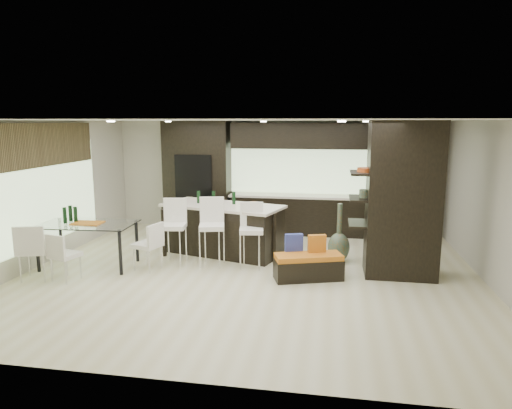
% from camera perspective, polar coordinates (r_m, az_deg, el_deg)
% --- Properties ---
extents(ground, '(8.00, 8.00, 0.00)m').
position_cam_1_polar(ground, '(8.23, -0.70, -8.65)').
color(ground, beige).
rests_on(ground, ground).
extents(back_wall, '(8.00, 0.02, 2.70)m').
position_cam_1_polar(back_wall, '(11.32, 2.45, 3.59)').
color(back_wall, beige).
rests_on(back_wall, ground).
extents(left_wall, '(0.02, 7.00, 2.70)m').
position_cam_1_polar(left_wall, '(9.46, -25.31, 1.27)').
color(left_wall, beige).
rests_on(left_wall, ground).
extents(right_wall, '(0.02, 7.00, 2.70)m').
position_cam_1_polar(right_wall, '(8.20, 27.97, -0.20)').
color(right_wall, beige).
rests_on(right_wall, ground).
extents(ceiling, '(8.00, 7.00, 0.02)m').
position_cam_1_polar(ceiling, '(7.79, -0.75, 10.50)').
color(ceiling, white).
rests_on(ceiling, ground).
extents(window_left, '(0.04, 3.20, 1.90)m').
position_cam_1_polar(window_left, '(9.60, -24.44, 1.46)').
color(window_left, '#B2D199').
rests_on(window_left, left_wall).
extents(window_back, '(3.40, 0.04, 1.20)m').
position_cam_1_polar(window_back, '(11.20, 5.49, 4.51)').
color(window_back, '#B2D199').
rests_on(window_back, back_wall).
extents(stone_accent, '(0.08, 3.00, 0.80)m').
position_cam_1_polar(stone_accent, '(9.50, -24.69, 6.82)').
color(stone_accent, brown).
rests_on(stone_accent, left_wall).
extents(ceiling_spots, '(4.00, 3.00, 0.02)m').
position_cam_1_polar(ceiling_spots, '(8.03, -0.42, 10.35)').
color(ceiling_spots, white).
rests_on(ceiling_spots, ceiling).
extents(back_cabinetry, '(6.80, 0.68, 2.70)m').
position_cam_1_polar(back_cabinetry, '(10.95, 4.84, 3.33)').
color(back_cabinetry, black).
rests_on(back_cabinetry, ground).
extents(refrigerator, '(0.90, 0.68, 1.90)m').
position_cam_1_polar(refrigerator, '(11.40, -7.33, 1.53)').
color(refrigerator, black).
rests_on(refrigerator, ground).
extents(partition_column, '(1.20, 0.80, 2.70)m').
position_cam_1_polar(partition_column, '(8.26, 17.85, 0.58)').
color(partition_column, black).
rests_on(partition_column, ground).
extents(kitchen_island, '(2.63, 1.69, 1.02)m').
position_cam_1_polar(kitchen_island, '(9.39, -4.17, -3.05)').
color(kitchen_island, black).
rests_on(kitchen_island, ground).
extents(stool_left, '(0.50, 0.50, 1.00)m').
position_cam_1_polar(stool_left, '(8.82, -10.21, -4.13)').
color(stool_left, white).
rests_on(stool_left, ground).
extents(stool_mid, '(0.55, 0.55, 1.03)m').
position_cam_1_polar(stool_mid, '(8.59, -5.52, -4.28)').
color(stool_mid, white).
rests_on(stool_mid, ground).
extents(stool_right, '(0.49, 0.49, 0.97)m').
position_cam_1_polar(stool_right, '(8.45, -0.57, -4.69)').
color(stool_right, white).
rests_on(stool_right, ground).
extents(bench, '(1.24, 0.78, 0.44)m').
position_cam_1_polar(bench, '(7.94, 6.55, -7.73)').
color(bench, black).
rests_on(bench, ground).
extents(floor_vase, '(0.54, 0.54, 1.14)m').
position_cam_1_polar(floor_vase, '(8.92, 10.36, -3.51)').
color(floor_vase, '#4C5A41').
rests_on(floor_vase, ground).
extents(dining_table, '(1.76, 1.06, 0.82)m').
position_cam_1_polar(dining_table, '(9.07, -20.16, -4.78)').
color(dining_table, white).
rests_on(dining_table, ground).
extents(chair_near, '(0.51, 0.51, 0.77)m').
position_cam_1_polar(chair_near, '(8.45, -22.72, -6.24)').
color(chair_near, white).
rests_on(chair_near, ground).
extents(chair_far, '(0.60, 0.60, 0.90)m').
position_cam_1_polar(chair_far, '(8.70, -25.87, -5.56)').
color(chair_far, white).
rests_on(chair_far, ground).
extents(chair_end, '(0.55, 0.55, 0.81)m').
position_cam_1_polar(chair_end, '(8.57, -13.41, -5.33)').
color(chair_end, white).
rests_on(chair_end, ground).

